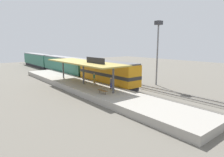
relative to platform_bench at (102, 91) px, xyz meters
The scene contains 13 objects.
ground_plane 10.95m from the platform_bench, 42.60° to the left, with size 120.00×120.00×0.00m, color #666056.
track_near 9.58m from the platform_bench, 50.80° to the left, with size 3.20×110.00×0.16m.
track_far 12.97m from the platform_bench, 34.76° to the left, with size 3.20×110.00×0.16m.
platform 7.54m from the platform_bench, 79.23° to the left, with size 6.00×44.00×0.90m, color #9E998E.
station_canopy 8.06m from the platform_bench, 79.09° to the left, with size 5.20×18.00×4.70m.
platform_bench is the anchor object (origin of this frame).
locomotive 9.18m from the platform_bench, 48.84° to the left, with size 2.93×14.43×4.44m.
passenger_carriage_front 25.60m from the platform_bench, 76.43° to the left, with size 2.90×20.00×4.24m.
passenger_carriage_rear 46.07m from the platform_bench, 82.51° to the left, with size 2.90×20.00×4.24m.
freight_car 17.78m from the platform_bench, 53.39° to the left, with size 2.80×12.00×3.54m.
light_mast 15.60m from the platform_bench, ahead, with size 1.10×1.10×11.70m.
person_waiting 7.71m from the platform_bench, 64.80° to the left, with size 0.34×0.34×1.71m.
person_walking 3.52m from the platform_bench, 31.34° to the left, with size 0.34×0.34×1.71m.
Camera 1 is at (-21.08, -28.31, 7.67)m, focal length 31.09 mm.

